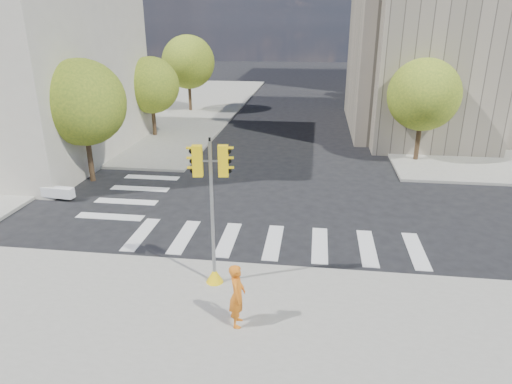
{
  "coord_description": "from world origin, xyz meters",
  "views": [
    {
      "loc": [
        1.33,
        -17.94,
        8.16
      ],
      "look_at": [
        -0.78,
        -2.08,
        2.1
      ],
      "focal_mm": 32.0,
      "sensor_mm": 36.0,
      "label": 1
    }
  ],
  "objects_px": {
    "lamp_near": "(420,78)",
    "lamp_far": "(390,60)",
    "traffic_signal": "(213,224)",
    "photographer": "(237,295)",
    "planter_wall": "(19,188)"
  },
  "relations": [
    {
      "from": "lamp_near",
      "to": "lamp_far",
      "type": "xyz_separation_m",
      "value": [
        0.0,
        14.0,
        0.0
      ]
    },
    {
      "from": "lamp_near",
      "to": "traffic_signal",
      "type": "bearing_deg",
      "value": -116.62
    },
    {
      "from": "lamp_far",
      "to": "traffic_signal",
      "type": "xyz_separation_m",
      "value": [
        -9.7,
        -33.36,
        -2.37
      ]
    },
    {
      "from": "lamp_far",
      "to": "traffic_signal",
      "type": "distance_m",
      "value": 34.82
    },
    {
      "from": "photographer",
      "to": "planter_wall",
      "type": "relative_size",
      "value": 0.31
    },
    {
      "from": "lamp_far",
      "to": "traffic_signal",
      "type": "relative_size",
      "value": 1.68
    },
    {
      "from": "lamp_far",
      "to": "planter_wall",
      "type": "distance_m",
      "value": 34.18
    },
    {
      "from": "traffic_signal",
      "to": "lamp_far",
      "type": "bearing_deg",
      "value": 66.32
    },
    {
      "from": "lamp_far",
      "to": "photographer",
      "type": "height_order",
      "value": "lamp_far"
    },
    {
      "from": "lamp_near",
      "to": "lamp_far",
      "type": "height_order",
      "value": "same"
    },
    {
      "from": "lamp_near",
      "to": "planter_wall",
      "type": "bearing_deg",
      "value": -148.95
    },
    {
      "from": "photographer",
      "to": "lamp_far",
      "type": "bearing_deg",
      "value": -18.37
    },
    {
      "from": "traffic_signal",
      "to": "photographer",
      "type": "bearing_deg",
      "value": -69.22
    },
    {
      "from": "lamp_near",
      "to": "traffic_signal",
      "type": "relative_size",
      "value": 1.68
    },
    {
      "from": "lamp_near",
      "to": "photographer",
      "type": "height_order",
      "value": "lamp_near"
    }
  ]
}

